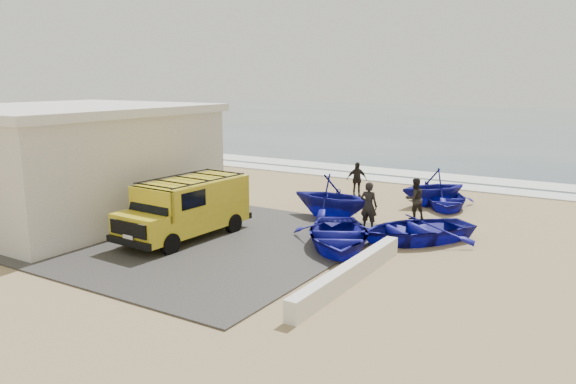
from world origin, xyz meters
The scene contains 16 objects.
ground centered at (0.00, 0.00, 0.00)m, with size 160.00×160.00×0.00m, color #9E845B.
slab centered at (-2.00, -2.00, 0.03)m, with size 12.00×10.00×0.05m, color #3C3A37.
ocean centered at (0.00, 56.00, 0.00)m, with size 180.00×88.00×0.01m, color #385166.
surf_line centered at (0.00, 12.00, 0.03)m, with size 180.00×1.60×0.06m, color white.
surf_wash centered at (0.00, 14.50, 0.02)m, with size 180.00×2.20×0.04m, color white.
building centered at (-7.50, -2.00, 2.16)m, with size 8.40×9.40×4.30m.
parapet centered at (5.00, -3.00, 0.28)m, with size 0.35×6.00×0.55m, color silver.
van centered at (-1.53, -1.96, 1.10)m, with size 2.10×4.86×2.05m.
boat_near_left centered at (3.29, -0.33, 0.42)m, with size 2.92×4.09×0.85m, color #131496.
boat_near_right centered at (5.12, 1.68, 0.42)m, with size 2.86×4.01×0.83m, color #131496.
boat_mid_left centered at (1.31, 3.09, 0.85)m, with size 2.80×3.24×1.71m, color #131496.
boat_mid_right centered at (4.58, 7.06, 0.34)m, with size 2.37×3.32×0.69m, color #131496.
boat_far_left centered at (3.94, 7.31, 0.80)m, with size 2.61×3.02×1.59m, color #131496.
fisherman_front centered at (3.21, 2.25, 0.87)m, with size 0.63×0.42×1.74m, color black.
fisherman_middle centered at (4.06, 4.63, 0.80)m, with size 0.77×0.60×1.59m, color black.
fisherman_back centered at (0.40, 7.26, 0.80)m, with size 0.93×0.39×1.59m, color black.
Camera 1 is at (11.02, -15.74, 5.30)m, focal length 35.00 mm.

